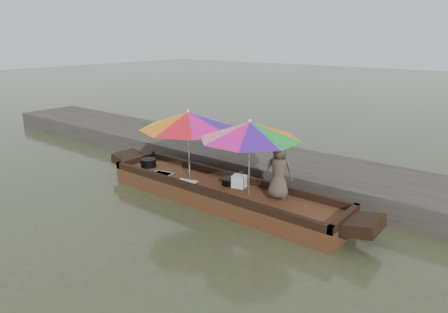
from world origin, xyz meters
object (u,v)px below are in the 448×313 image
Objects in this scene: cooking_pot at (149,163)px; charcoal_grill at (229,182)px; umbrella_bow at (189,145)px; umbrella_stern at (249,158)px; supply_bag at (239,181)px; tray_scallop at (186,183)px; vendor at (279,171)px; boat_hull at (221,194)px; tray_crayfish at (162,175)px.

charcoal_grill is (2.31, 0.22, -0.03)m from cooking_pot.
umbrella_bow is 1.62m from umbrella_stern.
cooking_pot is at bearing -174.23° from supply_bag.
vendor reaches higher than tray_scallop.
boat_hull is at bearing 180.00° from umbrella_stern.
umbrella_bow reaches higher than tray_crayfish.
umbrella_stern is (-0.54, -0.24, 0.22)m from vendor.
cooking_pot is 0.81× the size of tray_crayfish.
umbrella_bow is (-0.23, 0.36, 0.74)m from tray_scallop.
vendor is at bearing 24.07° from umbrella_stern.
umbrella_bow reaches higher than tray_scallop.
tray_crayfish is at bearing -179.65° from tray_scallop.
tray_crayfish is 2.29m from umbrella_stern.
tray_crayfish is at bearing -170.43° from umbrella_stern.
umbrella_bow and umbrella_stern have the same top height.
vendor is at bearing 17.13° from tray_scallop.
tray_crayfish is 1.63× the size of supply_bag.
tray_crayfish is 0.74m from tray_scallop.
charcoal_grill is at bearing 5.50° from cooking_pot.
umbrella_stern is (0.65, -0.19, 0.70)m from charcoal_grill.
tray_scallop is at bearing -3.94° from vendor.
umbrella_bow is at bearing -14.70° from vendor.
umbrella_stern is at bearing 0.56° from cooking_pot.
charcoal_grill is at bearing -171.70° from supply_bag.
umbrella_bow is at bearing 1.24° from cooking_pot.
charcoal_grill is 0.15× the size of umbrella_stern.
cooking_pot reaches higher than tray_crayfish.
umbrella_bow is at bearing 180.00° from umbrella_stern.
tray_crayfish is 0.23× the size of umbrella_stern.
charcoal_grill is at bearing -18.79° from vendor.
cooking_pot is 0.90m from tray_crayfish.
charcoal_grill is 0.26m from supply_bag.
tray_scallop is 1.62m from umbrella_stern.
cooking_pot is 0.18× the size of umbrella_stern.
vendor is 0.63m from umbrella_stern.
umbrella_stern is (2.14, 0.36, 0.73)m from tray_crayfish.
umbrella_bow reaches higher than supply_bag.
vendor is at bearing 2.27° from charcoal_grill.
charcoal_grill is 0.98m from umbrella_stern.
vendor is at bearing 4.41° from cooking_pot.
tray_scallop is 0.93m from charcoal_grill.
umbrella_stern is (1.40, 0.36, 0.74)m from tray_scallop.
charcoal_grill reaches higher than tray_scallop.
supply_bag reaches higher than cooking_pot.
umbrella_bow is at bearing -169.31° from supply_bag.
vendor is (1.94, 0.60, 0.53)m from tray_scallop.
cooking_pot reaches higher than tray_scallop.
tray_crayfish is at bearing -161.18° from supply_bag.
umbrella_stern is (0.71, 0.00, 0.95)m from boat_hull.
cooking_pot reaches higher than charcoal_grill.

